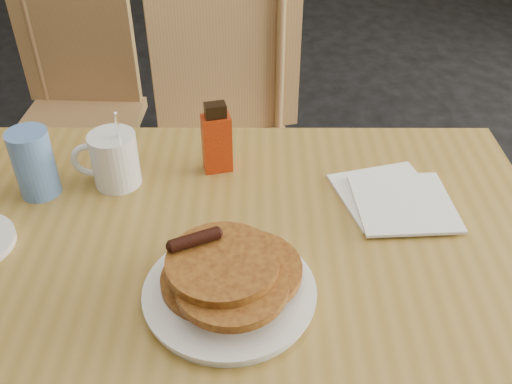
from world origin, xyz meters
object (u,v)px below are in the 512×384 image
Objects in this scene: pancake_plate at (229,283)px; coffee_mug at (113,159)px; blue_tumbler at (34,163)px; chair_main_far at (228,121)px; chair_wall_extra at (78,91)px; syrup_bottle at (217,140)px; main_table at (216,265)px.

coffee_mug is (-0.22, 0.30, 0.02)m from pancake_plate.
coffee_mug is 0.14m from blue_tumbler.
pancake_plate is (0.01, -0.84, 0.21)m from chair_main_far.
chair_main_far is 0.60m from chair_wall_extra.
chair_main_far is at bearing -27.48° from chair_wall_extra.
pancake_plate is at bearing -97.97° from syrup_bottle.
chair_wall_extra is 0.95m from coffee_mug.
syrup_bottle is (0.50, -0.81, 0.30)m from chair_wall_extra.
syrup_bottle reaches higher than main_table.
pancake_plate is at bearing -77.50° from main_table.
coffee_mug is 1.27× the size of blue_tumbler.
chair_main_far is at bearing 76.61° from syrup_bottle.
chair_wall_extra is at bearing 119.25° from coffee_mug.
chair_main_far is 0.70m from blue_tumbler.
chair_wall_extra is 3.28× the size of pancake_plate.
coffee_mug reaches higher than main_table.
coffee_mug reaches higher than blue_tumbler.
blue_tumbler is at bearing -134.11° from chair_main_far.
coffee_mug is at bearing 125.74° from pancake_plate.
syrup_bottle is at bearing 93.98° from pancake_plate.
chair_main_far reaches higher than blue_tumbler.
chair_wall_extra is at bearing 100.55° from blue_tumbler.
pancake_plate is 0.38m from coffee_mug.
chair_main_far is (0.01, 0.73, -0.13)m from main_table.
blue_tumbler is (-0.36, 0.28, 0.04)m from pancake_plate.
main_table is 1.17m from chair_wall_extra.
chair_wall_extra is at bearing 114.26° from pancake_plate.
syrup_bottle is (0.00, 0.23, 0.11)m from main_table.
syrup_bottle is 1.11× the size of blue_tumbler.
chair_main_far is 6.56× the size of syrup_bottle.
blue_tumbler is at bearing -74.84° from chair_wall_extra.
chair_main_far reaches higher than pancake_plate.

